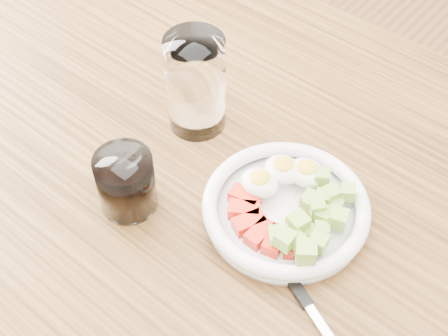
% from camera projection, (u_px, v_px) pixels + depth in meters
% --- Properties ---
extents(dining_table, '(1.50, 0.90, 0.77)m').
position_uv_depth(dining_table, '(225.00, 232.00, 0.92)').
color(dining_table, brown).
rests_on(dining_table, ground).
extents(bowl, '(0.22, 0.22, 0.06)m').
position_uv_depth(bowl, '(287.00, 207.00, 0.80)').
color(bowl, white).
rests_on(bowl, dining_table).
extents(fork, '(0.20, 0.10, 0.01)m').
position_uv_depth(fork, '(298.00, 291.00, 0.74)').
color(fork, black).
rests_on(fork, dining_table).
extents(water_glass, '(0.08, 0.08, 0.15)m').
position_uv_depth(water_glass, '(196.00, 84.00, 0.87)').
color(water_glass, white).
rests_on(water_glass, dining_table).
extents(coffee_glass, '(0.08, 0.08, 0.09)m').
position_uv_depth(coffee_glass, '(126.00, 183.00, 0.80)').
color(coffee_glass, white).
rests_on(coffee_glass, dining_table).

